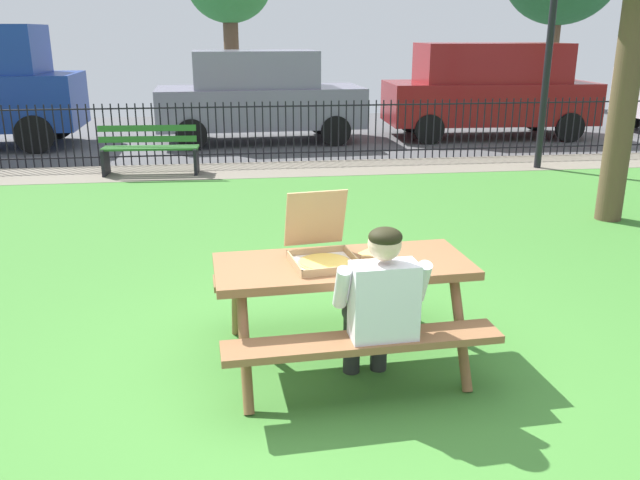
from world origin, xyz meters
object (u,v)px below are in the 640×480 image
Objects in this scene: pizza_slice_on_table at (373,253)px; park_bench_center at (150,150)px; parked_car_center at (259,95)px; picnic_table_foreground at (343,285)px; parked_car_right at (489,88)px; lamp_post_walkway at (553,9)px; pizza_box_open at (322,249)px; adult_at_table at (379,303)px.

pizza_slice_on_table is 7.24m from park_bench_center.
picnic_table_foreground is at bearing -89.20° from parked_car_center.
parked_car_right reaches higher than park_bench_center.
park_bench_center is 0.36× the size of parked_car_center.
lamp_post_walkway reaches higher than parked_car_center.
parked_car_right is at bearing 83.37° from lamp_post_walkway.
pizza_slice_on_table is (0.25, 0.14, 0.18)m from picnic_table_foreground.
pizza_slice_on_table is 0.17× the size of park_bench_center.
picnic_table_foreground is 0.33m from pizza_slice_on_table.
parked_car_right is (5.05, 10.22, 0.50)m from picnic_table_foreground.
lamp_post_walkway reaches higher than picnic_table_foreground.
pizza_slice_on_table is at bearing -115.48° from parked_car_right.
parked_car_right is (4.80, 10.08, 0.32)m from pizza_slice_on_table.
park_bench_center is at bearing 106.99° from picnic_table_foreground.
lamp_post_walkway reaches higher than parked_car_right.
pizza_slice_on_table is 8.08m from lamp_post_walkway.
pizza_box_open is 0.49× the size of adult_at_table.
pizza_box_open is at bearing -74.06° from park_bench_center.
park_bench_center is (-2.38, 6.83, -0.36)m from pizza_slice_on_table.
picnic_table_foreground is 0.52m from adult_at_table.
adult_at_table reaches higher than picnic_table_foreground.
pizza_box_open reaches higher than adult_at_table.
parked_car_center is at bearing 58.56° from park_bench_center.
parked_car_right reaches higher than adult_at_table.
adult_at_table is 7.81m from park_bench_center.
parked_car_center is 0.96× the size of parked_car_right.
picnic_table_foreground is 11.41m from parked_car_right.
adult_at_table is at bearing -72.97° from park_bench_center.
parked_car_right is (5.19, 0.00, 0.09)m from parked_car_center.
parked_car_center reaches higher than adult_at_table.
park_bench_center is 0.35× the size of parked_car_right.
lamp_post_walkway is 0.99× the size of parked_car_center.
picnic_table_foreground is at bearing -124.91° from lamp_post_walkway.
parked_car_right is at bearing 63.69° from picnic_table_foreground.
parked_car_center is (0.01, 10.19, 0.14)m from pizza_box_open.
picnic_table_foreground is 10.23m from parked_car_center.
pizza_slice_on_table is 0.06× the size of parked_car_right.
pizza_slice_on_table is 0.06× the size of lamp_post_walkway.
parked_car_right is (4.90, 10.71, 0.44)m from adult_at_table.
picnic_table_foreground is at bearing -73.01° from park_bench_center.
picnic_table_foreground is at bearing 107.56° from adult_at_table.
parked_car_right is at bearing 62.96° from pizza_box_open.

